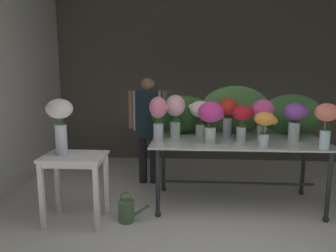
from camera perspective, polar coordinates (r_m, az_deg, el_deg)
ground_plane at (r=4.40m, az=6.87°, el=-12.49°), size 8.55×8.55×0.00m
wall_back at (r=6.02m, az=6.25°, el=8.05°), size 5.52×0.12×2.97m
display_table_glass at (r=4.02m, az=12.29°, el=-3.97°), size 2.09×1.01×0.84m
side_table_white at (r=3.64m, az=-16.30°, el=-6.87°), size 0.66×0.49×0.77m
florist at (r=4.69m, az=-3.61°, el=1.21°), size 0.57×0.24×1.58m
foliage_backdrop at (r=4.31m, az=10.79°, el=2.34°), size 2.24×0.31×0.64m
vase_rosy_freesia at (r=3.75m, az=-1.70°, el=2.09°), size 0.24×0.21×0.53m
vase_crimson_anemones at (r=3.87m, az=13.04°, el=1.45°), size 0.24×0.24×0.43m
vase_coral_stock at (r=3.76m, az=26.42°, el=1.15°), size 0.24×0.24×0.49m
vase_fuchsia_roses at (r=3.99m, az=16.46°, el=2.26°), size 0.27×0.26×0.50m
vase_blush_ranunculus at (r=3.98m, az=1.31°, el=2.71°), size 0.25×0.25×0.54m
vase_sunset_peonies at (r=3.63m, az=16.89°, el=0.30°), size 0.25×0.22×0.39m
vase_violet_dahlias at (r=4.07m, az=21.76°, el=1.48°), size 0.29×0.26×0.46m
vase_ivory_tulips at (r=4.10m, az=5.74°, el=2.45°), size 0.28×0.27×0.45m
vase_magenta_carnations at (r=3.65m, az=7.59°, el=1.70°), size 0.30×0.29×0.49m
vase_scarlet_hydrangea at (r=4.11m, az=10.55°, el=2.47°), size 0.26×0.24×0.49m
vase_white_roses_tall at (r=3.58m, az=-18.71°, el=1.20°), size 0.29×0.28×0.61m
watering_can at (r=3.72m, az=-7.40°, el=-14.73°), size 0.35×0.18×0.34m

